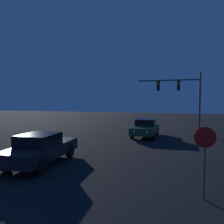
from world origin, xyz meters
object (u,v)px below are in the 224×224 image
object	(u,v)px
traffic_signal_mast	(182,93)
stop_sign	(205,149)
car_near	(41,148)
car_far	(146,128)

from	to	relation	value
traffic_signal_mast	stop_sign	size ratio (longest dim) A/B	2.48
traffic_signal_mast	stop_sign	bearing A→B (deg)	-87.63
car_near	car_far	size ratio (longest dim) A/B	1.01
car_near	car_far	distance (m)	10.74
traffic_signal_mast	car_near	bearing A→B (deg)	-119.64
traffic_signal_mast	stop_sign	xyz separation A→B (m)	(0.57, -13.81, -2.30)
stop_sign	car_far	bearing A→B (deg)	107.09
stop_sign	traffic_signal_mast	bearing A→B (deg)	92.37
car_far	traffic_signal_mast	bearing A→B (deg)	-148.00
car_near	stop_sign	distance (m)	7.65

